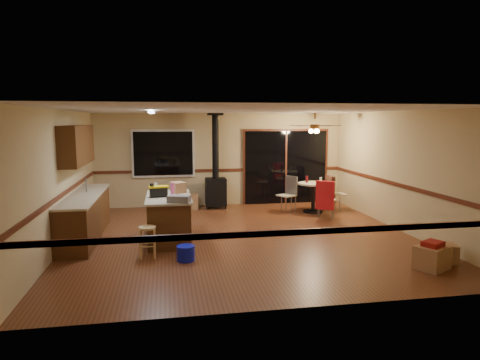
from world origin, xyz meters
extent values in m
plane|color=brown|center=(0.00, 0.00, 0.00)|extent=(7.00, 7.00, 0.00)
plane|color=silver|center=(0.00, 0.00, 2.60)|extent=(7.00, 7.00, 0.00)
plane|color=tan|center=(0.00, 3.50, 1.30)|extent=(7.00, 0.00, 7.00)
plane|color=tan|center=(0.00, -3.50, 1.30)|extent=(7.00, 0.00, 7.00)
plane|color=tan|center=(-3.50, 0.00, 1.30)|extent=(0.00, 7.00, 7.00)
plane|color=tan|center=(3.50, 0.00, 1.30)|extent=(0.00, 7.00, 7.00)
cube|color=black|center=(-1.60, 3.45, 1.50)|extent=(1.72, 0.10, 1.32)
cube|color=black|center=(1.90, 3.45, 1.05)|extent=(2.52, 0.10, 2.10)
cube|color=#4D2B13|center=(-3.20, 0.50, 0.43)|extent=(0.60, 3.00, 0.86)
cube|color=#BFB495|center=(-3.20, 0.50, 0.88)|extent=(0.64, 3.04, 0.04)
cube|color=#4D2B13|center=(-3.33, 0.70, 1.90)|extent=(0.35, 2.00, 0.80)
cube|color=#502E14|center=(-1.50, 0.00, 0.43)|extent=(0.80, 1.60, 0.86)
cube|color=#BFB495|center=(-1.50, 0.00, 0.88)|extent=(0.88, 1.68, 0.04)
cube|color=black|center=(-0.20, 3.05, 0.46)|extent=(0.55, 0.50, 0.75)
cylinder|color=black|center=(-0.20, 3.05, 1.71)|extent=(0.18, 0.18, 1.77)
cylinder|color=brown|center=(2.26, 2.07, 2.25)|extent=(0.24, 0.24, 0.10)
cylinder|color=brown|center=(2.26, 2.07, 2.52)|extent=(0.05, 0.05, 0.16)
sphere|color=#FFD88C|center=(2.26, 2.07, 2.13)|extent=(0.16, 0.16, 0.16)
cube|color=white|center=(-1.80, 0.30, 2.56)|extent=(0.10, 1.20, 0.04)
cube|color=slate|center=(-1.31, -0.69, 0.96)|extent=(0.46, 0.35, 0.13)
cube|color=black|center=(-1.69, -0.03, 0.99)|extent=(0.36, 0.23, 0.18)
cube|color=gold|center=(-1.69, -0.03, 1.10)|extent=(0.41, 0.26, 0.03)
cube|color=#9A6E44|center=(-1.29, 0.43, 1.01)|extent=(0.34, 0.39, 0.22)
cylinder|color=black|center=(-1.82, -0.06, 1.04)|extent=(0.10, 0.10, 0.27)
cylinder|color=#D84C8C|center=(-1.42, 0.17, 1.02)|extent=(0.08, 0.08, 0.24)
cylinder|color=white|center=(-1.76, 0.71, 0.99)|extent=(0.07, 0.07, 0.18)
cylinder|color=tan|center=(-1.89, -1.04, 0.27)|extent=(0.36, 0.36, 0.55)
cylinder|color=#0D16C2|center=(-1.23, -1.35, 0.13)|extent=(0.35, 0.35, 0.26)
cylinder|color=black|center=(2.26, 2.07, 0.02)|extent=(0.50, 0.50, 0.04)
cylinder|color=black|center=(2.26, 2.07, 0.39)|extent=(0.10, 0.10, 0.70)
cylinder|color=#BFB495|center=(2.26, 2.07, 0.76)|extent=(0.81, 0.81, 0.04)
cylinder|color=#590C14|center=(2.11, 2.17, 0.87)|extent=(0.08, 0.08, 0.18)
cylinder|color=beige|center=(2.44, 2.02, 0.86)|extent=(0.08, 0.08, 0.15)
cube|color=tan|center=(1.56, 2.17, 0.45)|extent=(0.55, 0.55, 0.03)
cube|color=slate|center=(1.73, 2.27, 0.70)|extent=(0.24, 0.36, 0.50)
cube|color=tan|center=(2.36, 1.37, 0.45)|extent=(0.55, 0.55, 0.03)
cube|color=slate|center=(2.26, 1.21, 0.70)|extent=(0.35, 0.24, 0.50)
cube|color=#B41418|center=(2.25, 1.19, 0.60)|extent=(0.42, 0.32, 0.70)
cube|color=tan|center=(2.96, 2.12, 0.45)|extent=(0.41, 0.41, 0.03)
cube|color=slate|center=(2.77, 2.13, 0.70)|extent=(0.04, 0.40, 0.50)
cube|color=#3F2218|center=(2.75, 2.13, 0.60)|extent=(0.11, 0.44, 0.70)
cube|color=#9A6E44|center=(-0.96, 3.05, 0.21)|extent=(0.52, 0.42, 0.41)
cube|color=#9A6E44|center=(2.68, -2.46, 0.19)|extent=(0.64, 0.61, 0.38)
cube|color=#9A6E44|center=(3.10, -2.18, 0.16)|extent=(0.46, 0.42, 0.31)
cube|color=maroon|center=(2.68, -2.46, 0.42)|extent=(0.39, 0.37, 0.08)
camera|label=1|loc=(-1.53, -8.51, 2.38)|focal=32.00mm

